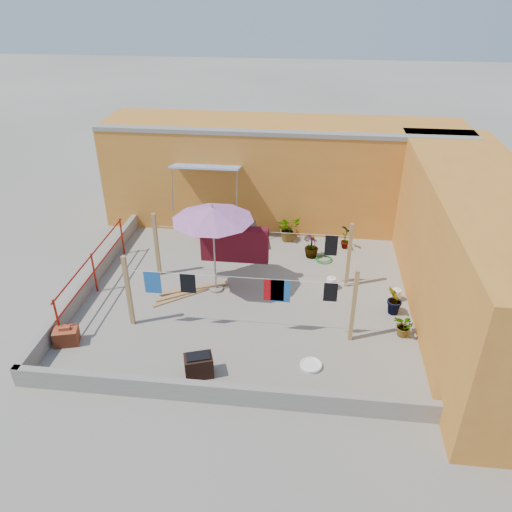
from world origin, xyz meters
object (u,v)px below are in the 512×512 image
at_px(patio_umbrella, 213,214).
at_px(green_hose, 324,259).
at_px(brazier, 199,365).
at_px(brick_stack, 66,336).
at_px(water_jug_a, 331,283).
at_px(water_jug_b, 396,295).
at_px(white_basin, 311,365).
at_px(plant_back_a, 288,228).
at_px(outdoor_table, 232,228).

bearing_deg(patio_umbrella, green_hose, 33.98).
distance_m(patio_umbrella, brazier, 3.66).
bearing_deg(brick_stack, green_hose, 37.65).
relative_size(brazier, water_jug_a, 1.77).
bearing_deg(water_jug_b, brick_stack, -161.12).
distance_m(patio_umbrella, white_basin, 4.18).
xyz_separation_m(white_basin, water_jug_a, (0.44, 3.01, 0.12)).
bearing_deg(water_jug_a, plant_back_a, 116.01).
bearing_deg(green_hose, brazier, -116.85).
height_order(brick_stack, plant_back_a, plant_back_a).
xyz_separation_m(brick_stack, plant_back_a, (4.54, 5.46, 0.20)).
height_order(brazier, green_hose, brazier).
height_order(white_basin, water_jug_a, water_jug_a).
distance_m(water_jug_b, plant_back_a, 4.11).
height_order(patio_umbrella, outdoor_table, patio_umbrella).
bearing_deg(water_jug_b, outdoor_table, 152.87).
bearing_deg(white_basin, plant_back_a, 98.35).
relative_size(outdoor_table, water_jug_b, 4.30).
distance_m(outdoor_table, brazier, 5.48).
relative_size(outdoor_table, brazier, 2.37).
distance_m(water_jug_b, green_hose, 2.54).
relative_size(white_basin, green_hose, 0.92).
height_order(white_basin, water_jug_b, water_jug_b).
distance_m(outdoor_table, green_hose, 2.82).
bearing_deg(white_basin, brick_stack, 178.51).
relative_size(outdoor_table, white_basin, 3.33).
bearing_deg(water_jug_a, patio_umbrella, -172.39).
bearing_deg(outdoor_table, plant_back_a, 21.31).
distance_m(water_jug_a, water_jug_b, 1.64).
xyz_separation_m(water_jug_a, plant_back_a, (-1.26, 2.59, 0.22)).
relative_size(brazier, white_basin, 1.41).
bearing_deg(brick_stack, water_jug_a, 26.34).
bearing_deg(brazier, patio_umbrella, 94.39).
bearing_deg(brazier, green_hose, 63.15).
xyz_separation_m(brazier, white_basin, (2.25, 0.50, -0.20)).
xyz_separation_m(white_basin, plant_back_a, (-0.82, 5.60, 0.35)).
bearing_deg(outdoor_table, brick_stack, -121.09).
height_order(water_jug_b, green_hose, water_jug_b).
height_order(brazier, white_basin, brazier).
distance_m(water_jug_a, green_hose, 1.48).
xyz_separation_m(white_basin, green_hose, (0.27, 4.48, -0.01)).
bearing_deg(patio_umbrella, outdoor_table, 88.83).
xyz_separation_m(patio_umbrella, brick_stack, (-2.86, -2.48, -1.95)).
height_order(brazier, plant_back_a, plant_back_a).
relative_size(outdoor_table, brick_stack, 2.61).
distance_m(outdoor_table, brick_stack, 5.66).
bearing_deg(water_jug_b, plant_back_a, 134.32).
height_order(patio_umbrella, water_jug_a, patio_umbrella).
distance_m(outdoor_table, white_basin, 5.57).
distance_m(brick_stack, water_jug_a, 6.47).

